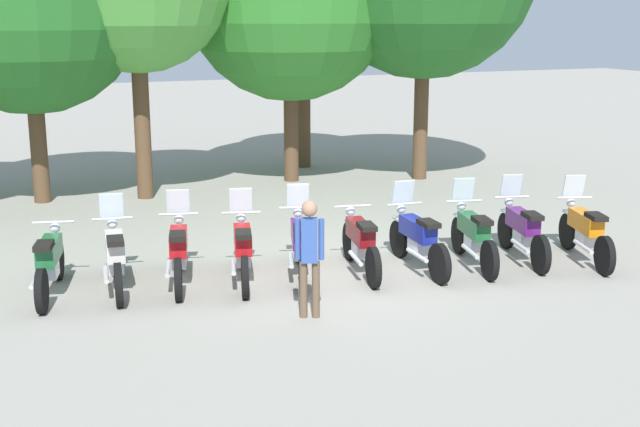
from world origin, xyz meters
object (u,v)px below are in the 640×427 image
Objects in this scene: motorcycle_5 at (360,242)px; motorcycle_8 at (522,230)px; motorcycle_9 at (585,231)px; motorcycle_2 at (179,251)px; motorcycle_6 at (417,238)px; motorcycle_7 at (473,235)px; motorcycle_1 at (115,256)px; motorcycle_4 at (300,243)px; motorcycle_0 at (49,262)px; person_0 at (310,250)px; motorcycle_3 at (243,249)px.

motorcycle_8 is at bearing -87.07° from motorcycle_5.
motorcycle_9 is (3.78, -0.85, 0.01)m from motorcycle_5.
motorcycle_2 is 0.98× the size of motorcycle_6.
motorcycle_6 is 0.97m from motorcycle_7.
motorcycle_1 is 1.02× the size of motorcycle_7.
motorcycle_0 is at bearing 100.92° from motorcycle_4.
motorcycle_1 is 1.33× the size of person_0.
motorcycle_1 and motorcycle_9 have the same top height.
motorcycle_8 is (7.56, -1.16, 0.01)m from motorcycle_0.
motorcycle_4 is at bearing 91.53° from motorcycle_7.
motorcycle_5 is at bearing 96.46° from motorcycle_8.
motorcycle_2 is 0.98m from motorcycle_3.
motorcycle_2 is at bearing 94.76° from motorcycle_8.
motorcycle_6 is at bearing -84.02° from motorcycle_3.
motorcycle_8 is at bearing 81.86° from motorcycle_9.
motorcycle_2 is at bearing -82.29° from motorcycle_0.
motorcycle_4 and motorcycle_8 have the same top height.
motorcycle_0 is 4.01m from person_0.
motorcycle_5 is 0.99× the size of motorcycle_6.
motorcycle_0 is 3.81m from motorcycle_4.
motorcycle_5 is 1.32× the size of person_0.
motorcycle_4 is 0.98× the size of motorcycle_7.
motorcycle_1 and motorcycle_7 have the same top height.
motorcycle_6 is 1.33× the size of person_0.
motorcycle_0 is 1.00× the size of motorcycle_2.
motorcycle_6 is 1.02× the size of motorcycle_7.
motorcycle_4 is 0.97m from motorcycle_5.
motorcycle_5 is (1.88, -0.29, -0.01)m from motorcycle_3.
motorcycle_2 is 2.57m from person_0.
motorcycle_2 is at bearing 53.51° from person_0.
motorcycle_4 is at bearing -75.60° from motorcycle_3.
motorcycle_0 is at bearing 91.67° from motorcycle_5.
motorcycle_2 and motorcycle_4 have the same top height.
motorcycle_8 is (6.61, -1.05, 0.00)m from motorcycle_1.
motorcycle_4 and motorcycle_6 have the same top height.
motorcycle_2 is (1.89, -0.20, 0.01)m from motorcycle_0.
motorcycle_4 is (2.84, -0.39, 0.00)m from motorcycle_1.
motorcycle_0 is at bearing 75.94° from person_0.
motorcycle_7 is (4.72, -0.92, 0.00)m from motorcycle_2.
motorcycle_8 is (4.72, -0.68, 0.00)m from motorcycle_3.
motorcycle_5 is 2.25m from person_0.
motorcycle_2 is 2.88m from motorcycle_5.
motorcycle_7 reaches higher than motorcycle_5.
motorcycle_3 is 1.01× the size of motorcycle_9.
motorcycle_5 is at bearing -93.20° from motorcycle_1.
motorcycle_8 is 1.30× the size of person_0.
motorcycle_3 and motorcycle_6 have the same top height.
motorcycle_7 is (1.89, -0.35, 0.01)m from motorcycle_5.
motorcycle_8 is 4.54m from person_0.
motorcycle_5 is 2.86m from motorcycle_8.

